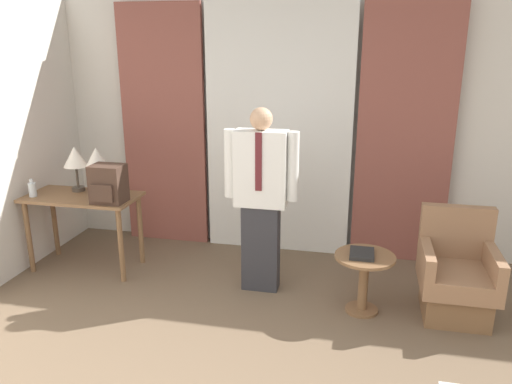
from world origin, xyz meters
name	(u,v)px	position (x,y,z in m)	size (l,w,h in m)	color
wall_back	(280,124)	(0.00, 3.22, 1.35)	(10.00, 0.06, 2.70)	silver
curtain_sheer_center	(278,132)	(0.00, 3.09, 1.29)	(1.52, 0.06, 2.58)	white
curtain_drape_left	(164,128)	(-1.26, 3.09, 1.29)	(0.93, 0.06, 2.58)	brown
curtain_drape_right	(405,137)	(1.26, 3.09, 1.29)	(0.93, 0.06, 2.58)	brown
desk	(83,208)	(-1.77, 2.20, 0.63)	(1.09, 0.55, 0.76)	brown
table_lamp_left	(75,159)	(-1.89, 2.34, 1.09)	(0.23, 0.23, 0.45)	#4C4238
table_lamp_right	(97,160)	(-1.66, 2.34, 1.09)	(0.23, 0.23, 0.45)	#4C4238
bottle_near_edge	(32,189)	(-2.22, 2.08, 0.83)	(0.07, 0.07, 0.17)	silver
backpack	(108,184)	(-1.41, 2.07, 0.93)	(0.30, 0.26, 0.35)	#422D23
person	(261,195)	(0.02, 2.14, 0.90)	(0.66, 0.22, 1.66)	#2D2D33
armchair	(456,278)	(1.68, 2.04, 0.32)	(0.59, 0.63, 0.87)	brown
side_table	(364,273)	(0.94, 1.91, 0.35)	(0.50, 0.50, 0.51)	brown
book	(362,254)	(0.91, 1.90, 0.53)	(0.20, 0.25, 0.03)	black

